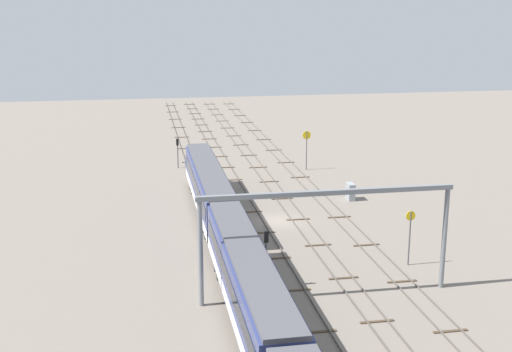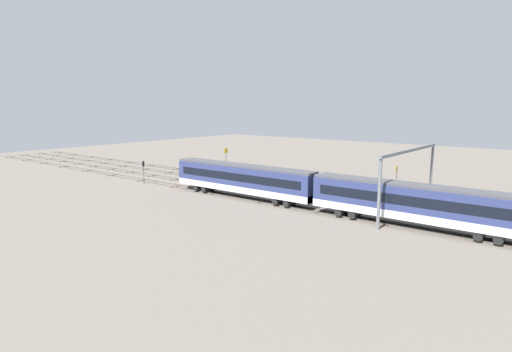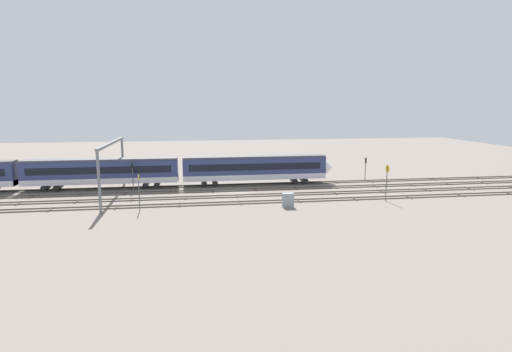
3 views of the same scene
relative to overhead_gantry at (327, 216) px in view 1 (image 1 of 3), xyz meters
name	(u,v)px [view 1 (image 1 of 3)]	position (x,y,z in m)	size (l,w,h in m)	color
ground_plane	(277,221)	(18.01, -0.18, -6.21)	(190.14, 190.14, 0.00)	slate
track_near_foreground	(339,217)	(18.01, -6.62, -6.14)	(174.14, 2.40, 0.16)	#59544C
track_second_near	(298,219)	(18.01, -2.33, -6.14)	(174.14, 2.40, 0.16)	#59544C
track_middle	(256,221)	(18.01, 1.97, -6.14)	(174.14, 2.40, 0.16)	#59544C
track_with_train	(213,224)	(18.01, 6.26, -6.13)	(174.14, 2.40, 0.16)	#59544C
overhead_gantry	(327,216)	(0.00, 0.00, 0.00)	(0.40, 18.95, 8.14)	slate
speed_sign_near_foreground	(410,231)	(4.70, -8.48, -3.24)	(0.14, 0.81, 4.67)	#4C4C51
speed_sign_mid_trackside	(307,144)	(38.52, -8.38, -2.72)	(0.14, 1.09, 5.17)	#4C4C51
signal_light_trackside_approach	(266,251)	(2.22, 4.03, -3.22)	(0.31, 0.32, 4.57)	#4C4C51
signal_light_trackside_departure	(178,149)	(42.54, 8.20, -3.59)	(0.31, 0.32, 3.96)	#4C4C51
relay_cabinet	(350,192)	(24.01, -9.72, -5.27)	(1.53, 0.71, 1.87)	gray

